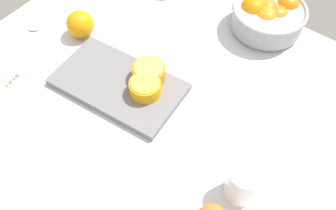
{
  "coord_description": "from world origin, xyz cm",
  "views": [
    {
      "loc": [
        31.25,
        -44.65,
        81.15
      ],
      "look_at": [
        -0.43,
        -2.87,
        8.47
      ],
      "focal_mm": 41.08,
      "sensor_mm": 36.0,
      "label": 1
    }
  ],
  "objects_px": {
    "orange_half_1": "(145,87)",
    "spoon": "(20,30)",
    "fruit_bowl": "(268,16)",
    "loose_orange_2": "(80,24)",
    "cutting_board": "(119,84)",
    "second_glass": "(243,184)",
    "orange_half_0": "(149,72)"
  },
  "relations": [
    {
      "from": "orange_half_1",
      "to": "spoon",
      "type": "relative_size",
      "value": 0.57
    },
    {
      "from": "fruit_bowl",
      "to": "orange_half_1",
      "type": "relative_size",
      "value": 2.65
    },
    {
      "from": "fruit_bowl",
      "to": "loose_orange_2",
      "type": "bearing_deg",
      "value": -140.13
    },
    {
      "from": "cutting_board",
      "to": "orange_half_1",
      "type": "relative_size",
      "value": 4.11
    },
    {
      "from": "second_glass",
      "to": "spoon",
      "type": "distance_m",
      "value": 0.8
    },
    {
      "from": "fruit_bowl",
      "to": "cutting_board",
      "type": "height_order",
      "value": "fruit_bowl"
    },
    {
      "from": "cutting_board",
      "to": "loose_orange_2",
      "type": "height_order",
      "value": "loose_orange_2"
    },
    {
      "from": "cutting_board",
      "to": "orange_half_0",
      "type": "xyz_separation_m",
      "value": [
        0.06,
        0.06,
        0.03
      ]
    },
    {
      "from": "orange_half_1",
      "to": "loose_orange_2",
      "type": "height_order",
      "value": "loose_orange_2"
    },
    {
      "from": "loose_orange_2",
      "to": "spoon",
      "type": "distance_m",
      "value": 0.2
    },
    {
      "from": "cutting_board",
      "to": "fruit_bowl",
      "type": "bearing_deg",
      "value": 65.25
    },
    {
      "from": "cutting_board",
      "to": "loose_orange_2",
      "type": "relative_size",
      "value": 4.24
    },
    {
      "from": "cutting_board",
      "to": "loose_orange_2",
      "type": "bearing_deg",
      "value": 158.83
    },
    {
      "from": "spoon",
      "to": "fruit_bowl",
      "type": "bearing_deg",
      "value": 38.08
    },
    {
      "from": "fruit_bowl",
      "to": "orange_half_1",
      "type": "xyz_separation_m",
      "value": [
        -0.12,
        -0.42,
        -0.01
      ]
    },
    {
      "from": "cutting_board",
      "to": "loose_orange_2",
      "type": "distance_m",
      "value": 0.24
    },
    {
      "from": "orange_half_0",
      "to": "spoon",
      "type": "bearing_deg",
      "value": -169.54
    },
    {
      "from": "cutting_board",
      "to": "orange_half_1",
      "type": "height_order",
      "value": "orange_half_1"
    },
    {
      "from": "orange_half_0",
      "to": "loose_orange_2",
      "type": "height_order",
      "value": "loose_orange_2"
    },
    {
      "from": "second_glass",
      "to": "cutting_board",
      "type": "distance_m",
      "value": 0.42
    },
    {
      "from": "second_glass",
      "to": "orange_half_0",
      "type": "bearing_deg",
      "value": 160.74
    },
    {
      "from": "fruit_bowl",
      "to": "second_glass",
      "type": "xyz_separation_m",
      "value": [
        0.21,
        -0.5,
        -0.0
      ]
    },
    {
      "from": "spoon",
      "to": "orange_half_1",
      "type": "bearing_deg",
      "value": 4.55
    },
    {
      "from": "fruit_bowl",
      "to": "orange_half_1",
      "type": "height_order",
      "value": "fruit_bowl"
    },
    {
      "from": "second_glass",
      "to": "cutting_board",
      "type": "relative_size",
      "value": 0.29
    },
    {
      "from": "fruit_bowl",
      "to": "second_glass",
      "type": "height_order",
      "value": "fruit_bowl"
    },
    {
      "from": "orange_half_1",
      "to": "loose_orange_2",
      "type": "bearing_deg",
      "value": 167.31
    },
    {
      "from": "orange_half_1",
      "to": "spoon",
      "type": "xyz_separation_m",
      "value": [
        -0.46,
        -0.04,
        -0.04
      ]
    },
    {
      "from": "fruit_bowl",
      "to": "cutting_board",
      "type": "distance_m",
      "value": 0.48
    },
    {
      "from": "orange_half_0",
      "to": "loose_orange_2",
      "type": "relative_size",
      "value": 1.09
    },
    {
      "from": "second_glass",
      "to": "cutting_board",
      "type": "xyz_separation_m",
      "value": [
        -0.42,
        0.06,
        -0.03
      ]
    },
    {
      "from": "fruit_bowl",
      "to": "orange_half_1",
      "type": "bearing_deg",
      "value": -106.28
    }
  ]
}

